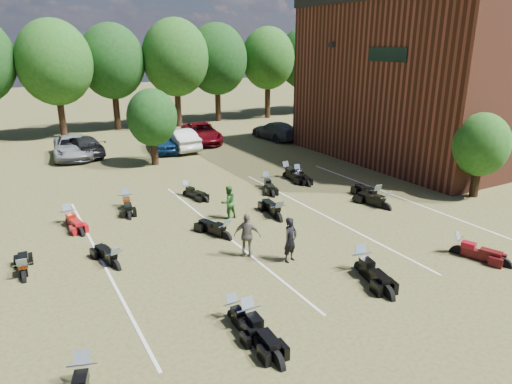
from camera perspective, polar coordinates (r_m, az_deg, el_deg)
ground at (r=18.44m, az=8.46°, el=-6.54°), size 160.00×160.00×0.00m
car_2 at (r=34.24m, az=-21.91°, el=5.26°), size 3.11×5.68×1.51m
car_3 at (r=34.49m, az=-20.85°, el=5.40°), size 2.65×5.14×1.43m
car_4 at (r=34.40m, az=-11.28°, el=6.35°), size 2.73×4.93×1.59m
car_5 at (r=34.57m, az=-9.69°, el=6.51°), size 1.90×4.93×1.60m
car_6 at (r=36.94m, az=-6.86°, el=7.34°), size 3.65×5.99×1.55m
car_7 at (r=38.07m, az=2.42°, el=7.69°), size 2.40×5.08×1.43m
person_black at (r=16.66m, az=4.32°, el=-5.97°), size 0.72×0.59×1.70m
person_green at (r=20.65m, az=-3.49°, el=-1.30°), size 0.82×0.67×1.55m
person_grey at (r=16.98m, az=-1.09°, el=-5.43°), size 1.05×0.92×1.70m
motorcycle_2 at (r=13.77m, az=-2.86°, el=-15.60°), size 0.67×2.01×1.11m
motorcycle_3 at (r=13.39m, az=-0.88°, el=-16.68°), size 0.86×2.36×1.30m
motorcycle_4 at (r=16.69m, az=12.92°, el=-9.61°), size 1.31×2.57×1.37m
motorcycle_6 at (r=19.14m, az=23.90°, el=-7.05°), size 1.41×2.32×1.23m
motorcycle_8 at (r=17.61m, az=-26.94°, el=-9.72°), size 0.76×2.08×1.14m
motorcycle_9 at (r=17.22m, az=-17.07°, el=-9.07°), size 1.11×2.19×1.16m
motorcycle_10 at (r=18.82m, az=-3.80°, el=-5.85°), size 1.37×2.31×1.23m
motorcycle_11 at (r=20.71m, az=2.84°, el=-3.51°), size 1.08×2.45×1.32m
motorcycle_12 at (r=23.78m, az=14.68°, el=-1.20°), size 0.99×2.40×1.30m
motorcycle_13 at (r=22.88m, az=15.84°, el=-2.07°), size 1.14×2.39×1.28m
motorcycle_15 at (r=21.92m, az=-22.30°, el=-3.67°), size 1.04×2.28×1.23m
motorcycle_16 at (r=24.24m, az=-8.63°, el=-0.42°), size 1.21×2.10×1.12m
motorcycle_17 at (r=23.22m, az=-15.87°, el=-1.78°), size 1.06×2.31×1.24m
motorcycle_18 at (r=25.30m, az=1.30°, el=0.59°), size 1.33×2.26×1.20m
motorcycle_19 at (r=27.04m, az=5.19°, el=1.68°), size 1.07×2.19×1.17m
motorcycle_20 at (r=27.24m, az=3.82°, el=1.84°), size 0.83×2.40×1.33m
brick_building at (r=39.34m, az=27.11°, el=12.93°), size 25.40×15.20×10.70m
tree_line at (r=43.19m, az=-17.31°, el=15.64°), size 56.00×6.00×9.79m
young_tree_near_building at (r=25.74m, az=26.32°, el=5.33°), size 2.80×2.80×4.16m
young_tree_midfield at (r=30.19m, az=-12.86°, el=9.06°), size 3.20×3.20×4.70m
parking_lines at (r=19.34m, az=-4.14°, el=-5.15°), size 20.10×14.00×0.01m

